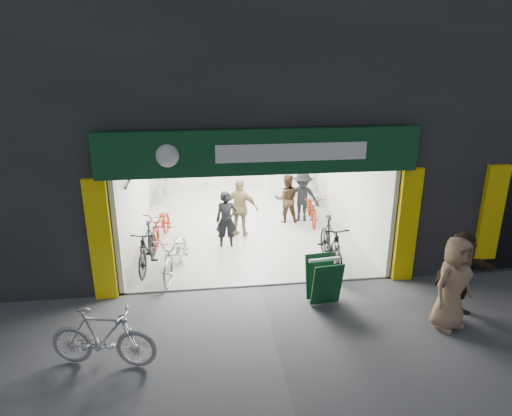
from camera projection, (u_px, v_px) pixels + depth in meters
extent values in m
plane|color=#56565B|center=(260.00, 286.00, 10.06)|extent=(60.00, 60.00, 0.00)
cube|color=#232326|center=(271.00, 19.00, 12.97)|extent=(16.00, 10.00, 4.50)
cube|color=#232326|center=(53.00, 163.00, 13.50)|extent=(5.00, 10.00, 3.50)
cube|color=#232326|center=(421.00, 153.00, 14.89)|extent=(6.00, 10.00, 3.50)
cube|color=#9E9E99|center=(242.00, 221.00, 13.80)|extent=(6.00, 8.00, 0.04)
cube|color=silver|center=(231.00, 143.00, 17.12)|extent=(6.00, 0.20, 3.20)
cube|color=silver|center=(138.00, 174.00, 12.92)|extent=(0.10, 8.00, 3.20)
cube|color=silver|center=(339.00, 168.00, 13.63)|extent=(0.10, 8.00, 3.20)
cube|color=white|center=(241.00, 113.00, 12.73)|extent=(6.00, 8.00, 0.10)
cube|color=black|center=(259.00, 134.00, 9.05)|extent=(6.00, 0.30, 0.30)
cube|color=#0B321B|center=(261.00, 152.00, 8.94)|extent=(6.40, 0.25, 0.90)
cube|color=white|center=(292.00, 152.00, 8.88)|extent=(3.00, 0.02, 0.35)
cube|color=yellow|center=(101.00, 241.00, 9.19)|extent=(0.45, 0.12, 2.60)
cube|color=yellow|center=(407.00, 226.00, 9.97)|extent=(0.45, 0.12, 2.60)
cube|color=yellow|center=(491.00, 213.00, 10.14)|extent=(0.50, 0.12, 2.20)
cylinder|color=black|center=(139.00, 162.00, 12.21)|extent=(0.06, 5.00, 0.06)
cube|color=silver|center=(285.00, 181.00, 16.20)|extent=(1.40, 0.60, 1.00)
cube|color=white|center=(253.00, 133.00, 10.14)|extent=(1.30, 0.35, 0.04)
cube|color=white|center=(244.00, 121.00, 11.82)|extent=(1.30, 0.35, 0.04)
cube|color=white|center=(238.00, 112.00, 13.51)|extent=(1.30, 0.35, 0.04)
cube|color=white|center=(233.00, 105.00, 15.19)|extent=(1.30, 0.35, 0.04)
imported|color=silver|center=(176.00, 253.00, 10.48)|extent=(1.08, 2.07, 1.04)
imported|color=black|center=(147.00, 248.00, 10.71)|extent=(0.73, 1.86, 1.09)
imported|color=maroon|center=(161.00, 225.00, 12.22)|extent=(0.93, 1.91, 0.96)
imported|color=#ADAEB2|center=(162.00, 185.00, 15.70)|extent=(0.69, 1.78, 1.04)
imported|color=black|center=(331.00, 244.00, 10.75)|extent=(0.62, 2.01, 1.20)
imported|color=maroon|center=(312.00, 208.00, 13.62)|extent=(0.78, 1.76, 0.90)
imported|color=#A2A2A7|center=(310.00, 184.00, 15.50)|extent=(0.86, 2.06, 1.20)
imported|color=#ADADB1|center=(103.00, 337.00, 7.40)|extent=(1.84, 0.89, 1.07)
imported|color=black|center=(226.00, 220.00, 11.81)|extent=(0.56, 0.37, 1.53)
imported|color=#372719|center=(287.00, 199.00, 13.53)|extent=(0.75, 0.60, 1.49)
imported|color=black|center=(302.00, 198.00, 13.56)|extent=(1.08, 0.74, 1.55)
imported|color=#8C7751|center=(241.00, 208.00, 12.46)|extent=(1.07, 0.75, 1.68)
imported|color=#9B7A5A|center=(453.00, 284.00, 8.32)|extent=(1.03, 0.86, 1.81)
imported|color=#3E2A1C|center=(459.00, 275.00, 8.72)|extent=(1.69, 1.06, 1.74)
cube|color=#0F3E1E|center=(327.00, 285.00, 9.10)|extent=(0.64, 0.29, 0.94)
cube|color=#0F3E1E|center=(320.00, 276.00, 9.47)|extent=(0.64, 0.29, 0.94)
cube|color=white|center=(325.00, 260.00, 9.13)|extent=(0.65, 0.12, 0.06)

